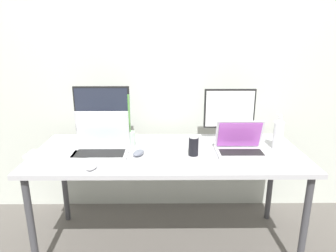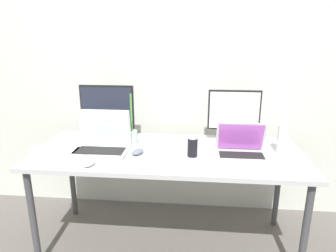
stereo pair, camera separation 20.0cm
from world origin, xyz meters
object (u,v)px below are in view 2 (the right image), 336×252
(soda_can_near_keyboard, at_px, (192,147))
(keyboard_aux, at_px, (62,151))
(mouse_by_keyboard, at_px, (138,152))
(bamboo_vase, at_px, (132,136))
(work_desk, at_px, (168,159))
(water_bottle, at_px, (283,137))
(monitor_center, at_px, (234,114))
(laptop_secondary, at_px, (241,148))
(monitor_left, at_px, (107,111))
(laptop_silver, at_px, (103,142))
(mouse_by_laptop, at_px, (89,163))
(keyboard_main, at_px, (155,163))

(soda_can_near_keyboard, bearing_deg, keyboard_aux, -179.13)
(mouse_by_keyboard, height_order, bamboo_vase, bamboo_vase)
(work_desk, distance_m, water_bottle, 0.78)
(monitor_center, relative_size, laptop_secondary, 1.21)
(monitor_left, distance_m, laptop_secondary, 1.02)
(laptop_silver, distance_m, mouse_by_laptop, 0.26)
(monitor_left, height_order, soda_can_near_keyboard, monitor_left)
(soda_can_near_keyboard, bearing_deg, laptop_secondary, 6.50)
(keyboard_aux, height_order, soda_can_near_keyboard, soda_can_near_keyboard)
(keyboard_aux, relative_size, soda_can_near_keyboard, 3.34)
(water_bottle, bearing_deg, keyboard_main, -161.96)
(laptop_silver, distance_m, keyboard_aux, 0.28)
(mouse_by_laptop, bearing_deg, monitor_center, 36.36)
(keyboard_aux, bearing_deg, monitor_center, 20.31)
(monitor_left, bearing_deg, laptop_secondary, -15.79)
(mouse_by_keyboard, distance_m, water_bottle, 0.97)
(laptop_silver, distance_m, mouse_by_keyboard, 0.26)
(monitor_left, xyz_separation_m, mouse_by_keyboard, (0.29, -0.31, -0.19))
(monitor_center, relative_size, keyboard_aux, 0.92)
(keyboard_main, xyz_separation_m, keyboard_aux, (-0.66, 0.15, 0.00))
(soda_can_near_keyboard, bearing_deg, work_desk, 156.71)
(work_desk, relative_size, bamboo_vase, 4.88)
(monitor_left, height_order, mouse_by_keyboard, monitor_left)
(monitor_left, bearing_deg, mouse_by_laptop, -86.85)
(soda_can_near_keyboard, xyz_separation_m, bamboo_vase, (-0.44, 0.18, 0.00))
(laptop_silver, bearing_deg, bamboo_vase, 38.43)
(keyboard_main, bearing_deg, mouse_by_laptop, -173.55)
(work_desk, relative_size, keyboard_main, 4.83)
(laptop_secondary, bearing_deg, laptop_silver, 179.48)
(work_desk, bearing_deg, laptop_secondary, -4.27)
(laptop_secondary, bearing_deg, water_bottle, 14.66)
(keyboard_aux, xyz_separation_m, mouse_by_laptop, (0.26, -0.20, 0.01))
(mouse_by_laptop, distance_m, water_bottle, 1.26)
(water_bottle, bearing_deg, mouse_by_laptop, -165.23)
(water_bottle, bearing_deg, mouse_by_keyboard, -173.39)
(keyboard_aux, height_order, water_bottle, water_bottle)
(keyboard_aux, xyz_separation_m, bamboo_vase, (0.45, 0.20, 0.06))
(bamboo_vase, bearing_deg, monitor_center, 10.83)
(mouse_by_keyboard, distance_m, bamboo_vase, 0.21)
(mouse_by_laptop, height_order, soda_can_near_keyboard, soda_can_near_keyboard)
(monitor_left, xyz_separation_m, monitor_center, (0.95, 0.01, -0.00))
(water_bottle, bearing_deg, work_desk, -177.23)
(mouse_by_keyboard, bearing_deg, monitor_left, 154.22)
(keyboard_main, xyz_separation_m, water_bottle, (0.82, 0.27, 0.10))
(monitor_center, height_order, bamboo_vase, monitor_center)
(monitor_center, height_order, soda_can_near_keyboard, monitor_center)
(laptop_secondary, relative_size, soda_can_near_keyboard, 2.54)
(water_bottle, bearing_deg, monitor_center, 144.66)
(water_bottle, distance_m, bamboo_vase, 1.04)
(keyboard_aux, bearing_deg, monitor_left, 58.63)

